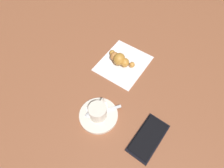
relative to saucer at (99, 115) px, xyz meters
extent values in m
plane|color=brown|center=(-0.10, -0.05, -0.01)|extent=(1.80, 1.80, 0.00)
cylinder|color=silver|center=(0.00, 0.00, 0.00)|extent=(0.12, 0.12, 0.01)
cylinder|color=silver|center=(0.00, 0.00, 0.03)|extent=(0.06, 0.06, 0.05)
cylinder|color=#321E0E|center=(0.00, 0.00, 0.03)|extent=(0.05, 0.05, 0.00)
torus|color=silver|center=(-0.03, -0.01, 0.03)|extent=(0.03, 0.02, 0.03)
cube|color=silver|center=(-0.03, 0.01, 0.01)|extent=(0.08, 0.06, 0.00)
ellipsoid|color=silver|center=(0.02, -0.02, 0.01)|extent=(0.03, 0.03, 0.01)
cube|color=white|center=(-0.02, -0.02, 0.01)|extent=(0.07, 0.05, 0.01)
cube|color=white|center=(-0.23, -0.06, 0.00)|extent=(0.19, 0.17, 0.00)
ellipsoid|color=#B57D32|center=(-0.24, -0.12, 0.01)|extent=(0.03, 0.03, 0.02)
ellipsoid|color=#BC773B|center=(-0.22, -0.09, 0.02)|extent=(0.04, 0.04, 0.03)
ellipsoid|color=#B67C30|center=(-0.22, -0.07, 0.02)|extent=(0.05, 0.05, 0.05)
ellipsoid|color=#BA7D31|center=(-0.22, -0.04, 0.02)|extent=(0.04, 0.04, 0.03)
ellipsoid|color=#C28136|center=(-0.23, -0.02, 0.01)|extent=(0.03, 0.03, 0.02)
cube|color=black|center=(-0.03, 0.17, 0.00)|extent=(0.15, 0.07, 0.01)
cube|color=black|center=(-0.03, 0.17, 0.00)|extent=(0.13, 0.07, 0.00)
camera|label=1|loc=(0.19, 0.19, 0.59)|focal=31.96mm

